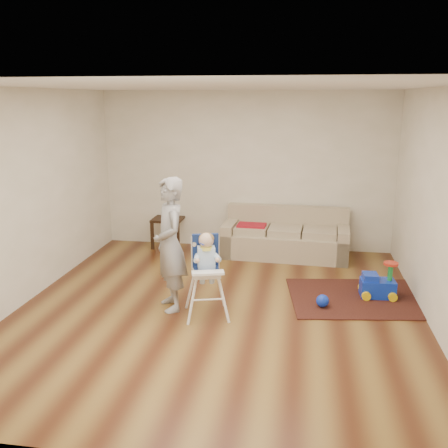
# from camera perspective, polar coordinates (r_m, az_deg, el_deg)

# --- Properties ---
(ground) EXTENTS (5.50, 5.50, 0.00)m
(ground) POSITION_cam_1_polar(r_m,az_deg,el_deg) (6.36, -0.59, -9.66)
(ground) COLOR #482211
(ground) RESTS_ON ground
(room_envelope) EXTENTS (5.04, 5.52, 2.72)m
(room_envelope) POSITION_cam_1_polar(r_m,az_deg,el_deg) (6.37, 0.18, 7.93)
(room_envelope) COLOR beige
(room_envelope) RESTS_ON ground
(sofa) EXTENTS (2.09, 0.95, 0.79)m
(sofa) POSITION_cam_1_polar(r_m,az_deg,el_deg) (8.32, 7.02, -1.04)
(sofa) COLOR tan
(sofa) RESTS_ON ground
(side_table) EXTENTS (0.52, 0.52, 0.52)m
(side_table) POSITION_cam_1_polar(r_m,az_deg,el_deg) (8.91, -6.35, -0.91)
(side_table) COLOR black
(side_table) RESTS_ON ground
(area_rug) EXTENTS (2.00, 1.61, 0.01)m
(area_rug) POSITION_cam_1_polar(r_m,az_deg,el_deg) (6.90, 15.29, -8.13)
(area_rug) COLOR black
(area_rug) RESTS_ON ground
(ride_on_toy) EXTENTS (0.46, 0.34, 0.48)m
(ride_on_toy) POSITION_cam_1_polar(r_m,az_deg,el_deg) (6.91, 17.21, -6.04)
(ride_on_toy) COLOR #1132C9
(ride_on_toy) RESTS_ON area_rug
(toy_ball) EXTENTS (0.16, 0.16, 0.16)m
(toy_ball) POSITION_cam_1_polar(r_m,az_deg,el_deg) (6.46, 11.20, -8.61)
(toy_ball) COLOR #1132C9
(toy_ball) RESTS_ON area_rug
(high_chair) EXTENTS (0.60, 0.60, 1.05)m
(high_chair) POSITION_cam_1_polar(r_m,az_deg,el_deg) (6.00, -2.00, -5.96)
(high_chair) COLOR white
(high_chair) RESTS_ON ground
(adult) EXTENTS (0.64, 0.72, 1.66)m
(adult) POSITION_cam_1_polar(r_m,az_deg,el_deg) (6.14, -6.20, -2.36)
(adult) COLOR #939396
(adult) RESTS_ON ground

